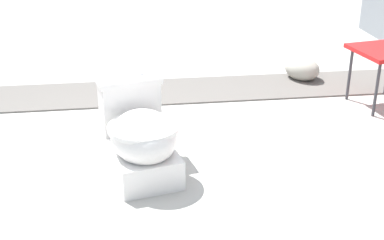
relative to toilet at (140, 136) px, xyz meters
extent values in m
plane|color=#A8A59E|center=(0.00, -0.05, -0.22)|extent=(14.00, 14.00, 0.00)
cube|color=#605B56|center=(-1.25, 0.45, -0.21)|extent=(0.56, 8.00, 0.01)
cube|color=white|center=(0.00, 0.00, -0.14)|extent=(0.66, 0.46, 0.17)
ellipsoid|color=white|center=(0.09, 0.02, 0.04)|extent=(0.51, 0.45, 0.28)
cylinder|color=white|center=(0.09, 0.02, 0.10)|extent=(0.46, 0.46, 0.03)
cube|color=white|center=(-0.21, -0.05, 0.10)|extent=(0.25, 0.37, 0.30)
cube|color=white|center=(-0.21, -0.05, 0.27)|extent=(0.28, 0.40, 0.04)
cylinder|color=silver|center=(-0.23, 0.03, 0.29)|extent=(0.02, 0.02, 0.01)
cylinder|color=#38383D|center=(-0.57, 1.68, -0.02)|extent=(0.02, 0.02, 0.40)
cylinder|color=#38383D|center=(-0.91, 1.62, -0.02)|extent=(0.02, 0.02, 0.40)
ellipsoid|color=#ADA899|center=(-1.39, 1.42, -0.12)|extent=(0.40, 0.37, 0.19)
camera|label=1|loc=(2.73, -0.06, 1.31)|focal=50.00mm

